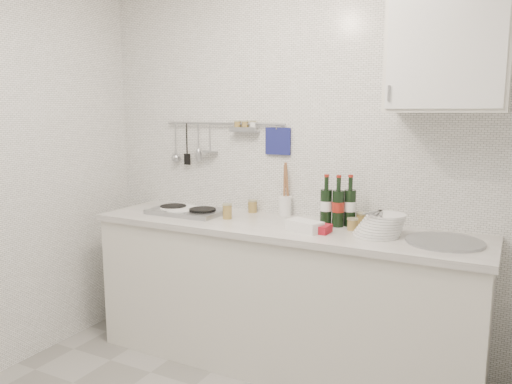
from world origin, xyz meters
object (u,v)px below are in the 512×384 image
(plate_stack_sink, at_px, (381,225))
(plate_stack_hob, at_px, (178,210))
(wall_cabinet, at_px, (449,45))
(wine_bottles, at_px, (338,201))
(utensil_crock, at_px, (285,203))

(plate_stack_sink, bearing_deg, plate_stack_hob, -179.43)
(wall_cabinet, relative_size, plate_stack_sink, 2.45)
(wine_bottles, bearing_deg, plate_stack_sink, -22.38)
(wall_cabinet, xyz_separation_m, utensil_crock, (-0.99, 0.13, -0.95))
(plate_stack_sink, distance_m, utensil_crock, 0.74)
(plate_stack_sink, bearing_deg, wine_bottles, 157.62)
(utensil_crock, bearing_deg, plate_stack_sink, -19.80)
(plate_stack_hob, distance_m, plate_stack_sink, 1.38)
(wall_cabinet, height_order, wine_bottles, wall_cabinet)
(plate_stack_hob, xyz_separation_m, utensil_crock, (0.68, 0.27, 0.06))
(wall_cabinet, bearing_deg, wine_bottles, -179.89)
(utensil_crock, bearing_deg, wall_cabinet, -7.55)
(wine_bottles, distance_m, utensil_crock, 0.44)
(wall_cabinet, xyz_separation_m, plate_stack_hob, (-1.67, -0.13, -1.01))
(plate_stack_hob, relative_size, utensil_crock, 0.78)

